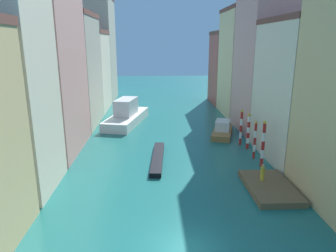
{
  "coord_description": "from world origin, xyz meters",
  "views": [
    {
      "loc": [
        -1.72,
        -16.38,
        12.39
      ],
      "look_at": [
        0.13,
        23.61,
        1.5
      ],
      "focal_mm": 33.13,
      "sensor_mm": 36.0,
      "label": 1
    }
  ],
  "objects_px": {
    "person_on_dock": "(262,173)",
    "mooring_pole_3": "(241,127)",
    "vaporetto_white": "(126,115)",
    "motorboat_0": "(222,130)",
    "mooring_pole_2": "(248,131)",
    "mooring_pole_0": "(263,143)",
    "mooring_pole_1": "(255,140)",
    "waterfront_dock": "(270,187)",
    "gondola_black": "(158,158)"
  },
  "relations": [
    {
      "from": "mooring_pole_1",
      "to": "vaporetto_white",
      "type": "bearing_deg",
      "value": 133.54
    },
    {
      "from": "motorboat_0",
      "to": "mooring_pole_2",
      "type": "bearing_deg",
      "value": -71.96
    },
    {
      "from": "person_on_dock",
      "to": "mooring_pole_3",
      "type": "bearing_deg",
      "value": 84.13
    },
    {
      "from": "mooring_pole_3",
      "to": "vaporetto_white",
      "type": "distance_m",
      "value": 18.79
    },
    {
      "from": "waterfront_dock",
      "to": "mooring_pole_1",
      "type": "relative_size",
      "value": 1.52
    },
    {
      "from": "person_on_dock",
      "to": "mooring_pole_3",
      "type": "xyz_separation_m",
      "value": [
        1.17,
        11.35,
        1.05
      ]
    },
    {
      "from": "mooring_pole_0",
      "to": "mooring_pole_1",
      "type": "relative_size",
      "value": 1.15
    },
    {
      "from": "mooring_pole_3",
      "to": "mooring_pole_1",
      "type": "bearing_deg",
      "value": -87.41
    },
    {
      "from": "mooring_pole_0",
      "to": "gondola_black",
      "type": "distance_m",
      "value": 11.09
    },
    {
      "from": "mooring_pole_3",
      "to": "gondola_black",
      "type": "bearing_deg",
      "value": -155.02
    },
    {
      "from": "waterfront_dock",
      "to": "gondola_black",
      "type": "xyz_separation_m",
      "value": [
        -9.57,
        7.44,
        -0.01
      ]
    },
    {
      "from": "waterfront_dock",
      "to": "mooring_pole_2",
      "type": "relative_size",
      "value": 1.49
    },
    {
      "from": "person_on_dock",
      "to": "mooring_pole_3",
      "type": "distance_m",
      "value": 11.46
    },
    {
      "from": "mooring_pole_0",
      "to": "mooring_pole_1",
      "type": "xyz_separation_m",
      "value": [
        -0.07,
        2.32,
        -0.33
      ]
    },
    {
      "from": "waterfront_dock",
      "to": "person_on_dock",
      "type": "relative_size",
      "value": 4.28
    },
    {
      "from": "mooring_pole_1",
      "to": "vaporetto_white",
      "type": "relative_size",
      "value": 0.33
    },
    {
      "from": "person_on_dock",
      "to": "mooring_pole_2",
      "type": "bearing_deg",
      "value": 80.56
    },
    {
      "from": "vaporetto_white",
      "to": "motorboat_0",
      "type": "xyz_separation_m",
      "value": [
        13.67,
        -7.15,
        -0.56
      ]
    },
    {
      "from": "mooring_pole_0",
      "to": "motorboat_0",
      "type": "xyz_separation_m",
      "value": [
        -1.62,
        11.17,
        -1.74
      ]
    },
    {
      "from": "mooring_pole_2",
      "to": "mooring_pole_3",
      "type": "relative_size",
      "value": 0.97
    },
    {
      "from": "mooring_pole_0",
      "to": "mooring_pole_1",
      "type": "height_order",
      "value": "mooring_pole_0"
    },
    {
      "from": "waterfront_dock",
      "to": "mooring_pole_3",
      "type": "bearing_deg",
      "value": 86.4
    },
    {
      "from": "waterfront_dock",
      "to": "mooring_pole_2",
      "type": "bearing_deg",
      "value": 83.4
    },
    {
      "from": "mooring_pole_0",
      "to": "mooring_pole_2",
      "type": "height_order",
      "value": "mooring_pole_0"
    },
    {
      "from": "mooring_pole_2",
      "to": "mooring_pole_3",
      "type": "bearing_deg",
      "value": 108.36
    },
    {
      "from": "person_on_dock",
      "to": "motorboat_0",
      "type": "xyz_separation_m",
      "value": [
        -0.17,
        15.48,
        -0.48
      ]
    },
    {
      "from": "vaporetto_white",
      "to": "mooring_pole_0",
      "type": "bearing_deg",
      "value": -50.17
    },
    {
      "from": "mooring_pole_1",
      "to": "vaporetto_white",
      "type": "xyz_separation_m",
      "value": [
        -15.21,
        16.01,
        -0.85
      ]
    },
    {
      "from": "mooring_pole_0",
      "to": "waterfront_dock",
      "type": "bearing_deg",
      "value": -101.49
    },
    {
      "from": "mooring_pole_0",
      "to": "mooring_pole_3",
      "type": "height_order",
      "value": "mooring_pole_0"
    },
    {
      "from": "waterfront_dock",
      "to": "motorboat_0",
      "type": "xyz_separation_m",
      "value": [
        -0.56,
        16.39,
        0.49
      ]
    },
    {
      "from": "mooring_pole_3",
      "to": "gondola_black",
      "type": "relative_size",
      "value": 0.48
    },
    {
      "from": "waterfront_dock",
      "to": "person_on_dock",
      "type": "bearing_deg",
      "value": 113.49
    },
    {
      "from": "mooring_pole_1",
      "to": "gondola_black",
      "type": "distance_m",
      "value": 10.73
    },
    {
      "from": "mooring_pole_3",
      "to": "vaporetto_white",
      "type": "xyz_separation_m",
      "value": [
        -15.0,
        11.28,
        -0.97
      ]
    },
    {
      "from": "mooring_pole_0",
      "to": "gondola_black",
      "type": "height_order",
      "value": "mooring_pole_0"
    },
    {
      "from": "mooring_pole_1",
      "to": "mooring_pole_2",
      "type": "xyz_separation_m",
      "value": [
        0.27,
        3.28,
        0.06
      ]
    },
    {
      "from": "gondola_black",
      "to": "mooring_pole_2",
      "type": "bearing_deg",
      "value": 17.32
    },
    {
      "from": "mooring_pole_2",
      "to": "vaporetto_white",
      "type": "relative_size",
      "value": 0.33
    },
    {
      "from": "mooring_pole_2",
      "to": "mooring_pole_3",
      "type": "xyz_separation_m",
      "value": [
        -0.48,
        1.45,
        0.06
      ]
    },
    {
      "from": "vaporetto_white",
      "to": "mooring_pole_1",
      "type": "bearing_deg",
      "value": -46.46
    },
    {
      "from": "waterfront_dock",
      "to": "gondola_black",
      "type": "height_order",
      "value": "waterfront_dock"
    },
    {
      "from": "waterfront_dock",
      "to": "mooring_pole_0",
      "type": "bearing_deg",
      "value": 78.51
    },
    {
      "from": "person_on_dock",
      "to": "mooring_pole_2",
      "type": "height_order",
      "value": "mooring_pole_2"
    },
    {
      "from": "person_on_dock",
      "to": "vaporetto_white",
      "type": "distance_m",
      "value": 26.52
    },
    {
      "from": "mooring_pole_1",
      "to": "motorboat_0",
      "type": "relative_size",
      "value": 0.6
    },
    {
      "from": "mooring_pole_2",
      "to": "motorboat_0",
      "type": "distance_m",
      "value": 6.04
    },
    {
      "from": "mooring_pole_0",
      "to": "vaporetto_white",
      "type": "bearing_deg",
      "value": 129.83
    },
    {
      "from": "vaporetto_white",
      "to": "mooring_pole_2",
      "type": "bearing_deg",
      "value": -39.42
    },
    {
      "from": "person_on_dock",
      "to": "vaporetto_white",
      "type": "relative_size",
      "value": 0.12
    }
  ]
}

